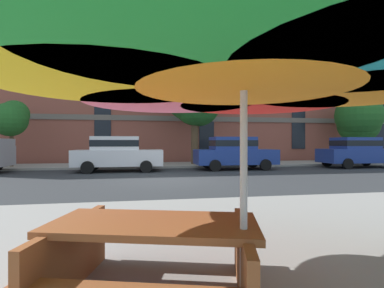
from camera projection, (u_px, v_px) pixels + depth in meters
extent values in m
plane|color=#2D3033|center=(167.00, 180.00, 11.16)|extent=(120.00, 120.00, 0.00)
cube|color=#9E998E|center=(158.00, 165.00, 17.86)|extent=(56.00, 3.60, 0.12)
cube|color=#934C3D|center=(153.00, 71.00, 25.90)|extent=(43.75, 12.00, 16.00)
cube|color=#6B6056|center=(156.00, 118.00, 19.98)|extent=(42.87, 0.08, 0.36)
cube|color=#6B6056|center=(156.00, 73.00, 19.96)|extent=(42.87, 0.08, 0.36)
cube|color=#6B6056|center=(156.00, 28.00, 19.95)|extent=(42.87, 0.08, 0.36)
cube|color=black|center=(103.00, 41.00, 19.33)|extent=(1.10, 0.06, 14.80)
cube|color=black|center=(207.00, 48.00, 20.60)|extent=(1.10, 0.06, 14.80)
cube|color=black|center=(299.00, 53.00, 21.86)|extent=(1.10, 0.06, 14.80)
cube|color=black|center=(381.00, 58.00, 23.12)|extent=(1.10, 0.06, 14.80)
cube|color=#A8AAB2|center=(6.00, 142.00, 13.52)|extent=(0.16, 1.75, 0.36)
cube|color=silver|center=(119.00, 158.00, 14.43)|extent=(4.40, 1.76, 0.80)
cube|color=silver|center=(116.00, 143.00, 14.40)|extent=(2.30, 1.55, 0.68)
cube|color=black|center=(116.00, 143.00, 14.40)|extent=(2.32, 1.57, 0.32)
cylinder|color=black|center=(146.00, 164.00, 15.54)|extent=(0.60, 0.22, 0.60)
cylinder|color=black|center=(146.00, 167.00, 13.80)|extent=(0.60, 0.22, 0.60)
cylinder|color=black|center=(94.00, 165.00, 15.06)|extent=(0.60, 0.22, 0.60)
cylinder|color=black|center=(88.00, 167.00, 13.33)|extent=(0.60, 0.22, 0.60)
cube|color=navy|center=(235.00, 157.00, 15.51)|extent=(4.40, 1.76, 0.80)
cube|color=navy|center=(233.00, 143.00, 15.48)|extent=(2.30, 1.55, 0.68)
cube|color=black|center=(233.00, 143.00, 15.48)|extent=(2.32, 1.57, 0.32)
cylinder|color=black|center=(253.00, 163.00, 16.61)|extent=(0.60, 0.22, 0.60)
cylinder|color=black|center=(265.00, 165.00, 14.88)|extent=(0.60, 0.22, 0.60)
cylinder|color=black|center=(207.00, 163.00, 16.14)|extent=(0.60, 0.22, 0.60)
cylinder|color=black|center=(215.00, 166.00, 14.40)|extent=(0.60, 0.22, 0.60)
cube|color=navy|center=(357.00, 156.00, 16.82)|extent=(4.40, 1.76, 0.80)
cube|color=navy|center=(355.00, 143.00, 16.79)|extent=(2.30, 1.55, 0.68)
cube|color=black|center=(355.00, 143.00, 16.79)|extent=(2.32, 1.57, 0.32)
cylinder|color=black|center=(366.00, 161.00, 17.92)|extent=(0.60, 0.22, 0.60)
cylinder|color=black|center=(327.00, 162.00, 17.45)|extent=(0.60, 0.22, 0.60)
cylinder|color=black|center=(348.00, 164.00, 15.72)|extent=(0.60, 0.22, 0.60)
cylinder|color=brown|center=(12.00, 150.00, 16.04)|extent=(0.20, 0.20, 2.10)
sphere|color=#236023|center=(15.00, 114.00, 16.25)|extent=(1.57, 1.57, 1.57)
sphere|color=#236023|center=(10.00, 119.00, 15.93)|extent=(1.91, 1.91, 1.91)
cylinder|color=brown|center=(195.00, 142.00, 18.02)|extent=(0.46, 0.46, 2.97)
sphere|color=#236023|center=(196.00, 98.00, 18.10)|extent=(3.10, 3.10, 3.10)
sphere|color=#236023|center=(198.00, 104.00, 18.00)|extent=(2.82, 2.82, 2.82)
sphere|color=#236023|center=(192.00, 93.00, 17.86)|extent=(3.62, 3.62, 3.62)
sphere|color=#236023|center=(195.00, 104.00, 17.81)|extent=(2.70, 2.70, 2.70)
cylinder|color=brown|center=(361.00, 149.00, 20.44)|extent=(0.37, 0.37, 2.02)
sphere|color=#236023|center=(358.00, 124.00, 20.41)|extent=(2.86, 2.86, 2.86)
sphere|color=#236023|center=(359.00, 116.00, 20.17)|extent=(3.18, 3.18, 3.18)
sphere|color=#236023|center=(360.00, 120.00, 20.67)|extent=(2.13, 2.13, 2.13)
sphere|color=#236023|center=(361.00, 118.00, 20.43)|extent=(2.09, 2.09, 2.09)
cylinder|color=silver|center=(244.00, 184.00, 2.27)|extent=(0.06, 0.06, 2.26)
cone|color=orange|center=(357.00, 72.00, 2.44)|extent=(1.80, 1.80, 0.39)
cone|color=red|center=(259.00, 89.00, 3.22)|extent=(1.80, 1.80, 0.39)
cone|color=#E5668C|center=(169.00, 86.00, 3.05)|extent=(1.80, 1.80, 0.39)
cone|color=yellow|center=(111.00, 60.00, 2.08)|extent=(1.80, 1.80, 0.39)
cone|color=green|center=(206.00, 10.00, 1.30)|extent=(1.80, 1.80, 0.39)
cone|color=orange|center=(244.00, 61.00, 2.26)|extent=(1.72, 1.72, 0.47)
cube|color=brown|center=(154.00, 224.00, 2.49)|extent=(1.95, 1.25, 0.06)
cube|color=brown|center=(167.00, 236.00, 3.11)|extent=(1.81, 0.75, 0.05)
cube|color=brown|center=(244.00, 270.00, 2.42)|extent=(0.45, 1.37, 0.74)
cube|color=brown|center=(70.00, 263.00, 2.57)|extent=(0.45, 1.37, 0.74)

